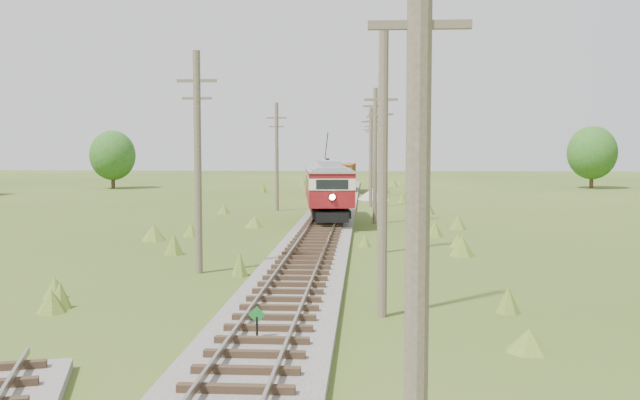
# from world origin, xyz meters

# --- Properties ---
(ground) EXTENTS (260.00, 260.00, 0.00)m
(ground) POSITION_xyz_m (0.00, 0.00, 0.00)
(ground) COLOR #314815
(ground) RESTS_ON ground
(railbed_main) EXTENTS (3.60, 96.00, 0.57)m
(railbed_main) POSITION_xyz_m (0.00, 34.00, 0.19)
(railbed_main) COLOR #605B54
(railbed_main) RESTS_ON ground
(switch_marker) EXTENTS (0.45, 0.06, 1.08)m
(switch_marker) POSITION_xyz_m (-0.20, 1.50, 0.63)
(switch_marker) COLOR black
(switch_marker) RESTS_ON ground
(streetcar) EXTENTS (4.02, 12.28, 5.56)m
(streetcar) POSITION_xyz_m (0.00, 31.77, 2.59)
(streetcar) COLOR black
(streetcar) RESTS_ON ground
(gondola) EXTENTS (2.89, 8.02, 2.63)m
(gondola) POSITION_xyz_m (0.00, 62.96, 1.98)
(gondola) COLOR black
(gondola) RESTS_ON ground
(gravel_pile) EXTENTS (3.15, 3.34, 1.15)m
(gravel_pile) POSITION_xyz_m (3.37, 51.90, 0.54)
(gravel_pile) COLOR gray
(gravel_pile) RESTS_ON ground
(utility_pole_r_0) EXTENTS (1.60, 0.30, 8.50)m
(utility_pole_r_0) POSITION_xyz_m (3.20, -8.00, 4.37)
(utility_pole_r_0) COLOR brown
(utility_pole_r_0) RESTS_ON ground
(utility_pole_r_1) EXTENTS (0.30, 0.30, 8.80)m
(utility_pole_r_1) POSITION_xyz_m (3.10, 5.00, 4.40)
(utility_pole_r_1) COLOR brown
(utility_pole_r_1) RESTS_ON ground
(utility_pole_r_2) EXTENTS (1.60, 0.30, 8.60)m
(utility_pole_r_2) POSITION_xyz_m (3.30, 18.00, 4.42)
(utility_pole_r_2) COLOR brown
(utility_pole_r_2) RESTS_ON ground
(utility_pole_r_3) EXTENTS (1.60, 0.30, 9.00)m
(utility_pole_r_3) POSITION_xyz_m (3.20, 31.00, 4.63)
(utility_pole_r_3) COLOR brown
(utility_pole_r_3) RESTS_ON ground
(utility_pole_r_4) EXTENTS (1.60, 0.30, 8.40)m
(utility_pole_r_4) POSITION_xyz_m (3.00, 44.00, 4.32)
(utility_pole_r_4) COLOR brown
(utility_pole_r_4) RESTS_ON ground
(utility_pole_r_5) EXTENTS (1.60, 0.30, 8.90)m
(utility_pole_r_5) POSITION_xyz_m (3.40, 57.00, 4.58)
(utility_pole_r_5) COLOR brown
(utility_pole_r_5) RESTS_ON ground
(utility_pole_r_6) EXTENTS (1.60, 0.30, 8.70)m
(utility_pole_r_6) POSITION_xyz_m (3.20, 70.00, 4.47)
(utility_pole_r_6) COLOR brown
(utility_pole_r_6) RESTS_ON ground
(utility_pole_l_a) EXTENTS (1.60, 0.30, 9.00)m
(utility_pole_l_a) POSITION_xyz_m (-4.20, 12.00, 4.63)
(utility_pole_l_a) COLOR brown
(utility_pole_l_a) RESTS_ON ground
(utility_pole_l_b) EXTENTS (1.60, 0.30, 8.60)m
(utility_pole_l_b) POSITION_xyz_m (-4.50, 40.00, 4.42)
(utility_pole_l_b) COLOR brown
(utility_pole_l_b) RESTS_ON ground
(tree_mid_a) EXTENTS (5.46, 5.46, 7.03)m
(tree_mid_a) POSITION_xyz_m (-28.00, 68.00, 4.02)
(tree_mid_a) COLOR #38281C
(tree_mid_a) RESTS_ON ground
(tree_mid_b) EXTENTS (5.88, 5.88, 7.57)m
(tree_mid_b) POSITION_xyz_m (30.00, 72.00, 4.33)
(tree_mid_b) COLOR #38281C
(tree_mid_b) RESTS_ON ground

